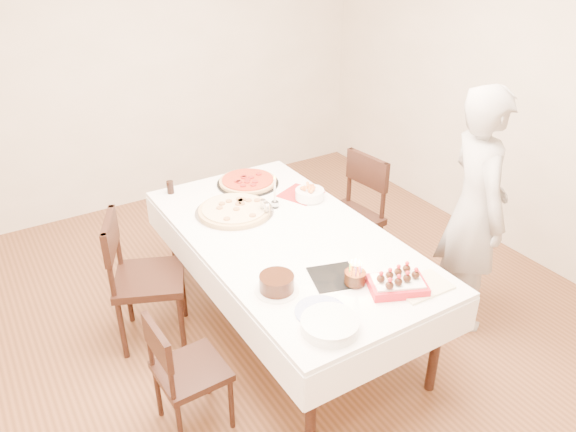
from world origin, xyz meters
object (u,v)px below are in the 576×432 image
pizza_white (234,210)px  strawberry_box (397,284)px  person (475,211)px  cola_glass (170,187)px  birthday_cake (355,272)px  pasta_bowl (310,194)px  chair_right_savory (345,220)px  pizza_pepperoni (248,181)px  dining_table (288,283)px  chair_left_dessert (191,371)px  chair_left_savory (150,279)px  layer_cake (277,283)px  taper_candle (275,191)px

pizza_white → strawberry_box: 1.31m
person → cola_glass: size_ratio=17.68×
strawberry_box → birthday_cake: bearing=135.5°
pizza_white → pasta_bowl: (0.55, -0.10, 0.02)m
cola_glass → person: bearing=-43.8°
person → strawberry_box: person is taller
chair_right_savory → pizza_pepperoni: 0.80m
chair_right_savory → pasta_bowl: 0.45m
pizza_pepperoni → strawberry_box: 1.62m
dining_table → chair_left_dessert: 0.97m
chair_left_savory → pizza_white: chair_left_savory is taller
pizza_white → pasta_bowl: 0.56m
chair_left_dessert → pizza_pepperoni: pizza_pepperoni is taller
chair_left_savory → person: (1.94, -0.91, 0.38)m
dining_table → layer_cake: (-0.36, -0.47, 0.42)m
cola_glass → chair_left_savory: bearing=-124.9°
dining_table → taper_candle: bearing=71.8°
pasta_bowl → taper_candle: taper_candle is taller
chair_left_savory → chair_left_dessert: 0.83m
person → strawberry_box: size_ratio=5.49×
person → pizza_white: 1.60m
chair_left_savory → strawberry_box: (1.02, -1.21, 0.32)m
chair_left_savory → cola_glass: chair_left_savory is taller
taper_candle → layer_cake: (-0.49, -0.85, -0.07)m
pasta_bowl → taper_candle: size_ratio=0.83×
chair_right_savory → pizza_pepperoni: bearing=135.7°
chair_left_dessert → layer_cake: size_ratio=3.14×
dining_table → pizza_white: pizza_white is taller
chair_left_savory → pizza_pepperoni: size_ratio=2.00×
chair_left_savory → birthday_cake: size_ratio=7.09×
taper_candle → chair_left_dessert: bearing=-141.5°
taper_candle → chair_right_savory: bearing=-2.4°
pasta_bowl → strawberry_box: 1.18m
pizza_pepperoni → strawberry_box: size_ratio=1.52×
chair_right_savory → birthday_cake: bearing=-131.4°
pizza_pepperoni → chair_left_savory: bearing=-156.8°
person → pasta_bowl: 1.13m
dining_table → pizza_white: size_ratio=3.95×
pasta_bowl → taper_candle: bearing=175.6°
pizza_white → pizza_pepperoni: 0.46m
chair_left_dessert → birthday_cake: size_ratio=5.77×
pizza_pepperoni → strawberry_box: strawberry_box is taller
pizza_pepperoni → pasta_bowl: (0.26, -0.45, 0.02)m
chair_left_dessert → pasta_bowl: size_ratio=3.71×
chair_left_savory → pizza_pepperoni: bearing=-133.5°
chair_left_dessert → dining_table: bearing=-156.2°
dining_table → chair_left_dessert: size_ratio=2.79×
strawberry_box → dining_table: bearing=104.4°
pizza_white → taper_candle: (0.28, -0.07, 0.10)m
pasta_bowl → strawberry_box: bearing=-99.5°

